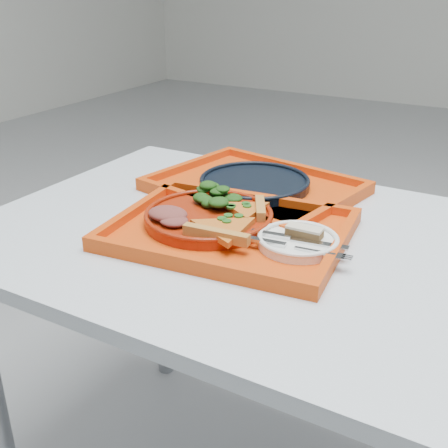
{
  "coord_description": "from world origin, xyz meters",
  "views": [
    {
      "loc": [
        0.21,
        -0.91,
        1.23
      ],
      "look_at": [
        -0.28,
        -0.05,
        0.78
      ],
      "focal_mm": 45.0,
      "sensor_mm": 36.0,
      "label": 1
    }
  ],
  "objects_px": {
    "tray_main": "(230,233)",
    "dessert_bar": "(304,232)",
    "tray_far": "(254,189)",
    "dinner_plate": "(209,219)",
    "navy_plate": "(255,184)"
  },
  "relations": [
    {
      "from": "tray_far",
      "to": "navy_plate",
      "type": "height_order",
      "value": "navy_plate"
    },
    {
      "from": "tray_main",
      "to": "dinner_plate",
      "type": "bearing_deg",
      "value": 163.53
    },
    {
      "from": "tray_main",
      "to": "navy_plate",
      "type": "xyz_separation_m",
      "value": [
        -0.07,
        0.24,
        0.01
      ]
    },
    {
      "from": "tray_main",
      "to": "dessert_bar",
      "type": "bearing_deg",
      "value": 0.99
    },
    {
      "from": "dinner_plate",
      "to": "dessert_bar",
      "type": "xyz_separation_m",
      "value": [
        0.2,
        0.01,
        0.01
      ]
    },
    {
      "from": "tray_main",
      "to": "tray_far",
      "type": "height_order",
      "value": "same"
    },
    {
      "from": "navy_plate",
      "to": "dessert_bar",
      "type": "bearing_deg",
      "value": -45.84
    },
    {
      "from": "tray_far",
      "to": "dessert_bar",
      "type": "bearing_deg",
      "value": -35.27
    },
    {
      "from": "navy_plate",
      "to": "dinner_plate",
      "type": "bearing_deg",
      "value": -86.64
    },
    {
      "from": "tray_main",
      "to": "dinner_plate",
      "type": "distance_m",
      "value": 0.06
    },
    {
      "from": "navy_plate",
      "to": "dessert_bar",
      "type": "xyz_separation_m",
      "value": [
        0.22,
        -0.22,
        0.02
      ]
    },
    {
      "from": "dinner_plate",
      "to": "tray_main",
      "type": "bearing_deg",
      "value": -10.3
    },
    {
      "from": "tray_main",
      "to": "dessert_bar",
      "type": "xyz_separation_m",
      "value": [
        0.15,
        0.02,
        0.03
      ]
    },
    {
      "from": "tray_far",
      "to": "navy_plate",
      "type": "relative_size",
      "value": 1.73
    },
    {
      "from": "tray_far",
      "to": "dinner_plate",
      "type": "relative_size",
      "value": 1.73
    }
  ]
}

